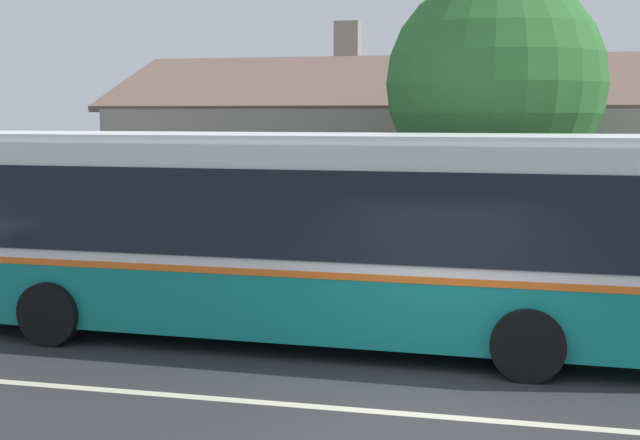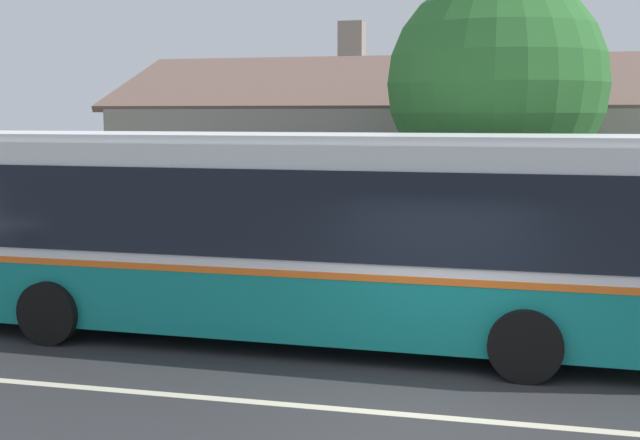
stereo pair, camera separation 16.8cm
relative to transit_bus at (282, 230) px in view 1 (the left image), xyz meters
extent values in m
plane|color=#2D2D30|center=(2.57, -2.90, -1.76)|extent=(300.00, 300.00, 0.00)
cube|color=#ADAAA3|center=(2.57, 3.10, -1.68)|extent=(60.00, 3.00, 0.15)
cube|color=beige|center=(2.57, -2.90, -1.75)|extent=(60.00, 0.16, 0.01)
cube|color=gray|center=(5.48, 10.20, 0.09)|extent=(23.53, 8.19, 3.70)
cube|color=brown|center=(5.48, 8.15, 2.65)|extent=(24.13, 4.15, 1.56)
cube|color=brown|center=(5.48, 12.25, 2.65)|extent=(24.13, 4.15, 1.56)
cube|color=gray|center=(-0.99, 11.02, 3.85)|extent=(0.70, 0.70, 1.20)
cube|color=black|center=(-2.76, 6.08, 0.28)|extent=(1.10, 0.06, 1.30)
cube|color=black|center=(5.48, 6.08, 0.28)|extent=(1.10, 0.06, 1.30)
cube|color=#147F7A|center=(-0.02, 0.00, -0.99)|extent=(12.36, 2.78, 0.99)
cube|color=orange|center=(-0.02, 0.00, -0.44)|extent=(12.38, 2.80, 0.10)
cube|color=white|center=(-0.02, 0.00, 0.50)|extent=(12.36, 2.78, 1.79)
cube|color=white|center=(-0.02, 0.00, 1.45)|extent=(12.11, 2.65, 0.12)
cube|color=black|center=(0.01, 1.26, 0.40)|extent=(11.32, 0.29, 1.29)
cube|color=black|center=(-0.05, -1.27, 0.40)|extent=(11.32, 0.29, 1.29)
cube|color=#192D99|center=(-1.53, 1.30, -0.99)|extent=(3.45, 0.11, 0.69)
cube|color=black|center=(4.81, 1.16, -0.22)|extent=(0.90, 0.05, 2.53)
cylinder|color=black|center=(3.83, 1.16, -1.26)|extent=(1.01, 0.30, 1.00)
cylinder|color=black|center=(3.77, -1.34, -1.26)|extent=(1.01, 0.30, 1.00)
cylinder|color=black|center=(-3.37, 1.32, -1.26)|extent=(1.01, 0.30, 1.00)
cylinder|color=black|center=(-3.43, -1.17, -1.26)|extent=(1.01, 0.30, 1.00)
cube|color=black|center=(-6.53, 2.85, -1.38)|extent=(0.08, 0.43, 0.45)
cube|color=brown|center=(-3.00, 2.83, -1.16)|extent=(1.71, 0.10, 0.04)
cube|color=brown|center=(-3.00, 2.69, -1.16)|extent=(1.71, 0.10, 0.04)
cube|color=brown|center=(-3.00, 2.55, -1.16)|extent=(1.71, 0.10, 0.04)
cube|color=brown|center=(-3.00, 2.42, -0.86)|extent=(1.71, 0.04, 0.10)
cube|color=brown|center=(-3.00, 2.42, -0.72)|extent=(1.71, 0.04, 0.10)
cube|color=black|center=(-2.31, 2.69, -1.38)|extent=(0.08, 0.43, 0.45)
cube|color=black|center=(-3.69, 2.69, -1.38)|extent=(0.08, 0.43, 0.45)
cylinder|color=#4C3828|center=(3.22, 3.92, -0.37)|extent=(0.30, 0.30, 2.77)
sphere|color=#2D6B2D|center=(3.22, 3.92, 2.39)|extent=(4.23, 4.23, 4.23)
sphere|color=#2D6B2D|center=(2.83, 4.15, 1.75)|extent=(2.53, 2.53, 2.53)
camera|label=1|loc=(3.29, -12.13, 1.81)|focal=45.00mm
camera|label=2|loc=(3.45, -12.09, 1.81)|focal=45.00mm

